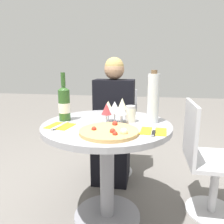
{
  "coord_description": "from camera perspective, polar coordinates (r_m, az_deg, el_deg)",
  "views": [
    {
      "loc": [
        0.27,
        -1.38,
        1.11
      ],
      "look_at": [
        0.05,
        -0.09,
        0.82
      ],
      "focal_mm": 35.0,
      "sensor_mm": 36.0,
      "label": 1
    }
  ],
  "objects": [
    {
      "name": "ground_plane",
      "position": [
        1.79,
        -1.25,
        -25.6
      ],
      "size": [
        12.0,
        12.0,
        0.0
      ],
      "primitive_type": "plane",
      "color": "slate",
      "rests_on": "ground"
    },
    {
      "name": "dining_table",
      "position": [
        1.52,
        -1.35,
        -9.37
      ],
      "size": [
        0.86,
        0.86,
        0.72
      ],
      "color": "gray",
      "rests_on": "ground_plane"
    },
    {
      "name": "chair_behind_diner",
      "position": [
        2.28,
        0.82,
        -5.22
      ],
      "size": [
        0.42,
        0.42,
        0.84
      ],
      "rotation": [
        0.0,
        0.0,
        3.14
      ],
      "color": "silver",
      "rests_on": "ground_plane"
    },
    {
      "name": "seated_diner",
      "position": [
        2.12,
        0.25,
        -3.5
      ],
      "size": [
        0.39,
        0.44,
        1.17
      ],
      "rotation": [
        0.0,
        0.0,
        3.14
      ],
      "color": "black",
      "rests_on": "ground_plane"
    },
    {
      "name": "chair_empty_side",
      "position": [
        1.77,
        23.64,
        -11.72
      ],
      "size": [
        0.42,
        0.42,
        0.84
      ],
      "rotation": [
        0.0,
        0.0,
        -1.57
      ],
      "color": "silver",
      "rests_on": "ground_plane"
    },
    {
      "name": "pizza_large",
      "position": [
        1.26,
        -0.68,
        -5.09
      ],
      "size": [
        0.34,
        0.34,
        0.05
      ],
      "color": "tan",
      "rests_on": "dining_table"
    },
    {
      "name": "wine_bottle",
      "position": [
        1.55,
        -12.38,
        2.22
      ],
      "size": [
        0.08,
        0.08,
        0.33
      ],
      "color": "#2D5623",
      "rests_on": "dining_table"
    },
    {
      "name": "tall_carafe",
      "position": [
        1.48,
        10.71,
        3.58
      ],
      "size": [
        0.08,
        0.08,
        0.35
      ],
      "color": "silver",
      "rests_on": "dining_table"
    },
    {
      "name": "sugar_shaker",
      "position": [
        1.49,
        4.87,
        -0.5
      ],
      "size": [
        0.07,
        0.07,
        0.11
      ],
      "color": "silver",
      "rests_on": "dining_table"
    },
    {
      "name": "wine_glass_center",
      "position": [
        1.45,
        0.71,
        1.24
      ],
      "size": [
        0.08,
        0.08,
        0.15
      ],
      "color": "silver",
      "rests_on": "dining_table"
    },
    {
      "name": "wine_glass_back_right",
      "position": [
        1.48,
        2.69,
        1.99
      ],
      "size": [
        0.07,
        0.07,
        0.17
      ],
      "color": "silver",
      "rests_on": "dining_table"
    },
    {
      "name": "wine_glass_front_right",
      "position": [
        1.42,
        2.36,
        0.75
      ],
      "size": [
        0.08,
        0.08,
        0.14
      ],
      "color": "silver",
      "rests_on": "dining_table"
    },
    {
      "name": "wine_glass_back_left",
      "position": [
        1.49,
        -0.85,
        1.47
      ],
      "size": [
        0.07,
        0.07,
        0.14
      ],
      "color": "silver",
      "rests_on": "dining_table"
    },
    {
      "name": "wine_glass_front_left",
      "position": [
        1.43,
        -1.32,
        0.7
      ],
      "size": [
        0.07,
        0.07,
        0.14
      ],
      "color": "silver",
      "rests_on": "dining_table"
    },
    {
      "name": "place_setting_left",
      "position": [
        1.43,
        -13.44,
        -3.55
      ],
      "size": [
        0.17,
        0.19,
        0.01
      ],
      "color": "yellow",
      "rests_on": "dining_table"
    },
    {
      "name": "place_setting_right",
      "position": [
        1.31,
        10.78,
        -4.94
      ],
      "size": [
        0.16,
        0.19,
        0.01
      ],
      "color": "yellow",
      "rests_on": "dining_table"
    }
  ]
}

